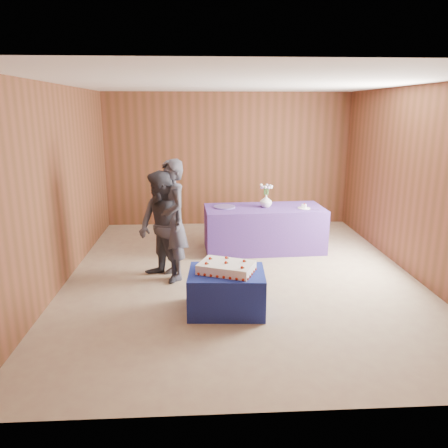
{
  "coord_description": "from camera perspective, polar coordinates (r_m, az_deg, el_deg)",
  "views": [
    {
      "loc": [
        -0.6,
        -5.99,
        2.38
      ],
      "look_at": [
        -0.24,
        0.1,
        0.76
      ],
      "focal_mm": 35.0,
      "sensor_mm": 36.0,
      "label": 1
    }
  ],
  "objects": [
    {
      "name": "serving_table",
      "position": [
        7.52,
        5.23,
        -0.61
      ],
      "size": [
        2.04,
        0.99,
        0.75
      ],
      "primitive_type": "cube",
      "rotation": [
        0.0,
        0.0,
        0.05
      ],
      "color": "#583188",
      "rests_on": "ground"
    },
    {
      "name": "knife",
      "position": [
        7.36,
        11.3,
        1.83
      ],
      "size": [
        0.26,
        0.06,
        0.0
      ],
      "primitive_type": "cube",
      "rotation": [
        0.0,
        0.0,
        -0.17
      ],
      "color": "silver",
      "rests_on": "serving_table"
    },
    {
      "name": "vase",
      "position": [
        7.43,
        5.5,
        3.0
      ],
      "size": [
        0.22,
        0.22,
        0.21
      ],
      "primitive_type": "imported",
      "rotation": [
        0.0,
        0.0,
        0.1
      ],
      "color": "silver",
      "rests_on": "serving_table"
    },
    {
      "name": "flower_spray",
      "position": [
        7.38,
        5.55,
        4.9
      ],
      "size": [
        0.22,
        0.22,
        0.17
      ],
      "color": "#2A6729",
      "rests_on": "vase"
    },
    {
      "name": "cake_table",
      "position": [
        5.3,
        0.33,
        -8.77
      ],
      "size": [
        0.94,
        0.76,
        0.5
      ],
      "primitive_type": "cube",
      "rotation": [
        0.0,
        0.0,
        -0.07
      ],
      "color": "#1B2D99",
      "rests_on": "ground"
    },
    {
      "name": "guest_right",
      "position": [
        6.1,
        -8.06,
        -0.45
      ],
      "size": [
        0.94,
        0.96,
        1.56
      ],
      "primitive_type": "imported",
      "rotation": [
        0.0,
        0.0,
        -0.85
      ],
      "color": "#353640",
      "rests_on": "ground"
    },
    {
      "name": "cake_slice",
      "position": [
        7.43,
        10.41,
        2.34
      ],
      "size": [
        0.09,
        0.09,
        0.08
      ],
      "rotation": [
        0.0,
        0.0,
        -0.48
      ],
      "color": "white",
      "rests_on": "plate"
    },
    {
      "name": "plate",
      "position": [
        7.44,
        10.39,
        2.05
      ],
      "size": [
        0.27,
        0.27,
        0.01
      ],
      "primitive_type": "cylinder",
      "rotation": [
        0.0,
        0.0,
        -0.37
      ],
      "color": "white",
      "rests_on": "serving_table"
    },
    {
      "name": "room_shell",
      "position": [
        6.05,
        2.4,
        9.42
      ],
      "size": [
        5.04,
        6.04,
        2.72
      ],
      "color": "brown",
      "rests_on": "ground"
    },
    {
      "name": "ground",
      "position": [
        6.47,
        2.23,
        -6.69
      ],
      "size": [
        6.0,
        6.0,
        0.0
      ],
      "primitive_type": "plane",
      "color": "tan",
      "rests_on": "ground"
    },
    {
      "name": "platter",
      "position": [
        7.4,
        0.06,
        2.26
      ],
      "size": [
        0.4,
        0.4,
        0.02
      ],
      "primitive_type": "cylinder",
      "rotation": [
        0.0,
        0.0,
        0.09
      ],
      "color": "#5C4993",
      "rests_on": "serving_table"
    },
    {
      "name": "guest_left",
      "position": [
        6.18,
        -6.79,
        0.51
      ],
      "size": [
        0.62,
        0.73,
        1.71
      ],
      "primitive_type": "imported",
      "rotation": [
        0.0,
        0.0,
        -1.18
      ],
      "color": "#373741",
      "rests_on": "ground"
    },
    {
      "name": "sheet_cake",
      "position": [
        5.18,
        0.32,
        -5.69
      ],
      "size": [
        0.77,
        0.66,
        0.15
      ],
      "rotation": [
        0.0,
        0.0,
        -0.4
      ],
      "color": "white",
      "rests_on": "cake_table"
    }
  ]
}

